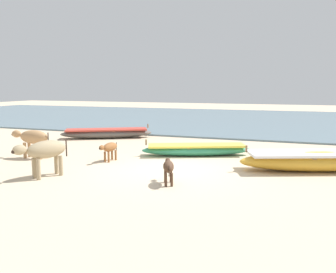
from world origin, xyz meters
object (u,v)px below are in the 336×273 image
fishing_boat_3 (107,133)px  cow_second_adult_dun (45,151)px  cow_adult_tan (33,138)px  calf_far_brown (110,148)px  calf_near_dark (168,167)px  fishing_boat_4 (196,149)px  fishing_boat_2 (319,160)px

fishing_boat_3 → cow_second_adult_dun: 7.23m
fishing_boat_3 → cow_adult_tan: size_ratio=2.79×
cow_adult_tan → calf_far_brown: 2.77m
calf_near_dark → cow_second_adult_dun: bearing=76.5°
fishing_boat_4 → calf_far_brown: 3.09m
cow_second_adult_dun → fishing_boat_3: bearing=-139.7°
fishing_boat_2 → calf_near_dark: size_ratio=5.30×
calf_near_dark → calf_far_brown: 3.32m
fishing_boat_2 → calf_near_dark: 4.65m
fishing_boat_3 → cow_second_adult_dun: cow_second_adult_dun is taller
fishing_boat_2 → cow_second_adult_dun: bearing=4.2°
fishing_boat_4 → cow_second_adult_dun: cow_second_adult_dun is taller
calf_near_dark → calf_far_brown: size_ratio=0.94×
fishing_boat_2 → cow_second_adult_dun: size_ratio=3.21×
cow_adult_tan → calf_near_dark: (5.46, -1.45, -0.26)m
fishing_boat_2 → calf_far_brown: size_ratio=5.01×
fishing_boat_2 → fishing_boat_3: bearing=-42.6°
fishing_boat_2 → cow_adult_tan: cow_adult_tan is taller
fishing_boat_2 → cow_second_adult_dun: (-7.05, -3.34, 0.42)m
calf_far_brown → cow_second_adult_dun: size_ratio=0.64×
fishing_boat_2 → cow_adult_tan: (-9.14, -1.39, 0.40)m
cow_adult_tan → calf_far_brown: cow_adult_tan is taller
fishing_boat_4 → calf_near_dark: (0.29, -3.78, 0.22)m
fishing_boat_2 → cow_second_adult_dun: 7.81m
fishing_boat_3 → cow_adult_tan: (-0.04, -4.96, 0.45)m
cow_adult_tan → cow_second_adult_dun: cow_second_adult_dun is taller
fishing_boat_4 → calf_near_dark: bearing=71.9°
fishing_boat_2 → fishing_boat_4: fishing_boat_2 is taller
calf_far_brown → cow_second_adult_dun: 2.49m
cow_adult_tan → fishing_boat_2: bearing=-173.9°
calf_near_dark → cow_second_adult_dun: (-3.36, -0.50, 0.29)m
fishing_boat_3 → calf_far_brown: 5.26m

